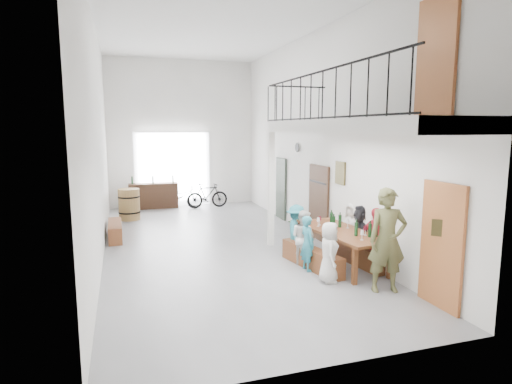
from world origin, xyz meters
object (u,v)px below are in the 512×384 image
object	(u,v)px
bench_inner	(312,258)
side_bench	(115,231)
serving_counter	(153,196)
tasting_table	(342,234)
bicycle_near	(181,196)
host_standing	(387,240)
oak_barrel	(129,204)

from	to	relation	value
bench_inner	side_bench	size ratio (longest dim) A/B	1.21
bench_inner	serving_counter	xyz separation A→B (m)	(-2.70, 8.08, 0.25)
tasting_table	bicycle_near	xyz separation A→B (m)	(-2.35, 8.08, -0.29)
bench_inner	serving_counter	distance (m)	8.52
host_standing	tasting_table	bearing A→B (deg)	107.22
side_bench	bench_inner	bearing A→B (deg)	-43.63
host_standing	bicycle_near	bearing A→B (deg)	118.75
oak_barrel	serving_counter	world-z (taller)	oak_barrel
serving_counter	tasting_table	bearing A→B (deg)	-66.57
side_bench	bicycle_near	distance (m)	4.81
oak_barrel	tasting_table	bearing A→B (deg)	-55.88
oak_barrel	host_standing	distance (m)	8.99
bench_inner	oak_barrel	bearing A→B (deg)	109.76
side_bench	oak_barrel	xyz separation A→B (m)	(0.43, 2.42, 0.29)
tasting_table	oak_barrel	bearing A→B (deg)	118.14
serving_counter	host_standing	world-z (taller)	host_standing
tasting_table	side_bench	size ratio (longest dim) A/B	1.63
oak_barrel	bicycle_near	bearing A→B (deg)	42.69
bench_inner	bicycle_near	distance (m)	8.21
oak_barrel	bicycle_near	distance (m)	2.62
oak_barrel	host_standing	size ratio (longest dim) A/B	0.53
tasting_table	bench_inner	size ratio (longest dim) A/B	1.35
side_bench	tasting_table	bearing A→B (deg)	-39.63
oak_barrel	host_standing	bearing A→B (deg)	-61.07
bench_inner	bicycle_near	xyz separation A→B (m)	(-1.68, 8.03, 0.20)
tasting_table	oak_barrel	world-z (taller)	oak_barrel
oak_barrel	side_bench	bearing A→B (deg)	-100.01
bench_inner	host_standing	world-z (taller)	host_standing
host_standing	oak_barrel	bearing A→B (deg)	133.58
side_bench	host_standing	xyz separation A→B (m)	(4.77, -5.44, 0.73)
oak_barrel	bicycle_near	size ratio (longest dim) A/B	0.63
side_bench	oak_barrel	bearing A→B (deg)	79.99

